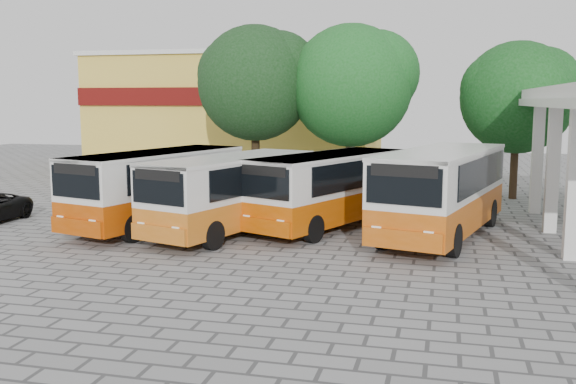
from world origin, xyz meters
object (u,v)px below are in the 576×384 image
(bus_centre_left, at_px, (233,189))
(bus_far_left, at_px, (158,184))
(bus_far_right, at_px, (442,187))
(bus_centre_right, at_px, (329,185))

(bus_centre_left, bearing_deg, bus_far_left, -170.42)
(bus_centre_left, relative_size, bus_far_right, 0.91)
(bus_far_left, bearing_deg, bus_centre_right, 27.94)
(bus_centre_right, bearing_deg, bus_far_left, -144.63)
(bus_centre_left, bearing_deg, bus_far_right, 26.22)
(bus_centre_left, bearing_deg, bus_centre_right, 47.32)
(bus_far_left, xyz_separation_m, bus_centre_right, (6.52, 1.42, -0.04))
(bus_far_left, xyz_separation_m, bus_centre_left, (3.23, -0.46, -0.05))
(bus_centre_right, bearing_deg, bus_centre_left, -127.21)
(bus_centre_left, xyz_separation_m, bus_centre_right, (3.29, 1.88, 0.00))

